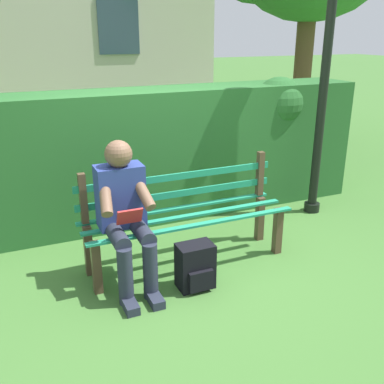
{
  "coord_description": "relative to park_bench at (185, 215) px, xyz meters",
  "views": [
    {
      "loc": [
        1.4,
        3.3,
        1.99
      ],
      "look_at": [
        0.0,
        0.1,
        0.72
      ],
      "focal_mm": 41.33,
      "sensor_mm": 36.0,
      "label": 1
    }
  ],
  "objects": [
    {
      "name": "ground",
      "position": [
        0.0,
        0.07,
        -0.45
      ],
      "size": [
        60.0,
        60.0,
        0.0
      ],
      "primitive_type": "plane",
      "color": "#3D6B2D"
    },
    {
      "name": "park_bench",
      "position": [
        0.0,
        0.0,
        0.0
      ],
      "size": [
        1.87,
        0.48,
        0.91
      ],
      "color": "#4C3828",
      "rests_on": "ground"
    },
    {
      "name": "person_seated",
      "position": [
        0.59,
        0.17,
        0.2
      ],
      "size": [
        0.44,
        0.73,
        1.2
      ],
      "color": "navy",
      "rests_on": "ground"
    },
    {
      "name": "hedge_backdrop",
      "position": [
        -0.3,
        -1.13,
        0.3
      ],
      "size": [
        4.57,
        0.72,
        1.5
      ],
      "color": "#265B28",
      "rests_on": "ground"
    },
    {
      "name": "backpack",
      "position": [
        0.1,
        0.46,
        -0.26
      ],
      "size": [
        0.29,
        0.27,
        0.38
      ],
      "color": "black",
      "rests_on": "ground"
    },
    {
      "name": "lamp_post",
      "position": [
        -1.83,
        -0.49,
        1.72
      ],
      "size": [
        0.32,
        0.32,
        3.16
      ],
      "color": "black",
      "rests_on": "ground"
    }
  ]
}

